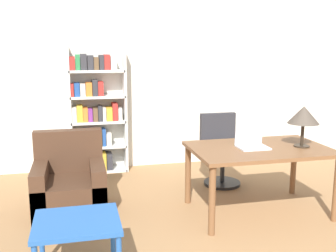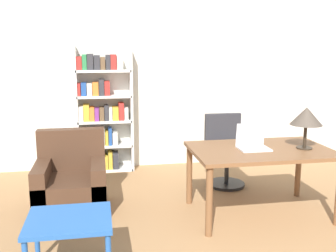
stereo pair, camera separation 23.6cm
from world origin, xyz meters
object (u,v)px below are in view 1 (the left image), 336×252
at_px(desk, 259,155).
at_px(armchair, 70,187).
at_px(table_lamp, 304,116).
at_px(office_chair, 221,151).
at_px(bookshelf, 95,115).
at_px(laptop, 251,142).
at_px(side_table_blue, 77,228).

xyz_separation_m(desk, armchair, (-2.09, 0.50, -0.38)).
bearing_deg(armchair, table_lamp, -12.76).
bearing_deg(office_chair, table_lamp, -64.10).
bearing_deg(office_chair, desk, -86.57).
distance_m(armchair, bookshelf, 1.60).
height_order(laptop, table_lamp, table_lamp).
distance_m(desk, office_chair, 1.05).
distance_m(table_lamp, bookshelf, 2.99).
xyz_separation_m(desk, laptop, (-0.09, 0.02, 0.15)).
height_order(office_chair, side_table_blue, office_chair).
xyz_separation_m(laptop, bookshelf, (-1.62, 1.93, 0.06)).
relative_size(office_chair, bookshelf, 0.51).
distance_m(office_chair, bookshelf, 1.94).
bearing_deg(armchair, office_chair, 14.47).
height_order(laptop, bookshelf, bookshelf).
bearing_deg(desk, laptop, 167.64).
bearing_deg(armchair, desk, -13.51).
distance_m(table_lamp, side_table_blue, 2.71).
bearing_deg(bookshelf, side_table_blue, -95.96).
xyz_separation_m(laptop, side_table_blue, (-1.92, -0.93, -0.38)).
distance_m(side_table_blue, armchair, 1.43).
height_order(desk, office_chair, office_chair).
height_order(office_chair, armchair, office_chair).
height_order(laptop, office_chair, laptop).
bearing_deg(bookshelf, office_chair, -29.11).
relative_size(laptop, side_table_blue, 0.49).
bearing_deg(side_table_blue, office_chair, 44.83).
bearing_deg(bookshelf, armchair, -104.62).
relative_size(laptop, bookshelf, 0.18).
height_order(desk, side_table_blue, desk).
bearing_deg(laptop, desk, -12.36).
xyz_separation_m(laptop, table_lamp, (0.57, -0.10, 0.30)).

